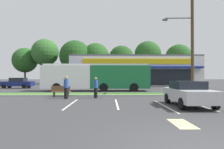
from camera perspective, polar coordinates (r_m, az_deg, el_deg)
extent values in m
plane|color=#38383A|center=(5.50, 22.58, -19.19)|extent=(240.00, 240.00, 0.00)
cube|color=#427A2D|center=(18.97, 5.48, -5.71)|extent=(56.00, 2.20, 0.12)
cube|color=#99968C|center=(17.77, 5.91, -6.06)|extent=(56.00, 0.24, 0.12)
cube|color=silver|center=(13.01, -11.74, -8.32)|extent=(0.12, 4.80, 0.01)
cube|color=silver|center=(12.89, 1.39, -8.41)|extent=(0.12, 4.80, 0.01)
cube|color=silver|center=(12.23, 15.08, -8.81)|extent=(0.12, 4.80, 0.01)
cube|color=silver|center=(13.39, 23.67, -8.06)|extent=(0.12, 4.80, 0.01)
cube|color=beige|center=(7.99, 19.54, -13.23)|extent=(0.70, 1.60, 0.01)
cube|color=silver|center=(41.28, 6.06, 0.75)|extent=(24.13, 12.17, 5.42)
cube|color=black|center=(35.19, 7.25, -0.79)|extent=(20.27, 0.08, 2.82)
cube|color=navy|center=(34.58, 7.40, 2.08)|extent=(22.68, 1.40, 0.35)
cube|color=gold|center=(35.25, 7.25, 3.80)|extent=(19.30, 0.16, 0.98)
cube|color=slate|center=(41.44, 6.06, 4.70)|extent=(24.13, 12.17, 0.30)
cylinder|color=#473323|center=(55.03, -23.86, -0.51)|extent=(0.44, 0.44, 3.56)
sphere|color=#23511E|center=(55.19, -23.84, 3.80)|extent=(6.32, 6.32, 6.32)
cylinder|color=#473323|center=(51.55, -18.80, 0.41)|extent=(0.44, 0.44, 5.24)
sphere|color=#2D6026|center=(51.89, -18.78, 6.07)|extent=(6.67, 6.67, 6.67)
cylinder|color=#473323|center=(47.95, -10.63, -0.33)|extent=(0.44, 0.44, 3.92)
sphere|color=#1E4719|center=(48.21, -10.62, 5.32)|extent=(7.42, 7.42, 7.42)
cylinder|color=#473323|center=(48.23, -4.70, -0.16)|extent=(0.44, 0.44, 4.23)
sphere|color=#23511E|center=(48.48, -4.70, 5.24)|extent=(6.52, 6.52, 6.52)
cylinder|color=#473323|center=(48.09, 2.74, -0.36)|extent=(0.44, 0.44, 3.89)
sphere|color=#1E4719|center=(48.29, 2.74, 4.71)|extent=(6.18, 6.18, 6.18)
cylinder|color=#473323|center=(50.75, 10.30, 0.18)|extent=(0.44, 0.44, 4.84)
sphere|color=#23511E|center=(51.05, 10.29, 5.74)|extent=(6.76, 6.76, 6.76)
cylinder|color=#473323|center=(50.13, 18.76, -0.32)|extent=(0.44, 0.44, 3.91)
sphere|color=#23511E|center=(50.34, 18.74, 4.65)|extent=(6.41, 6.41, 6.41)
cylinder|color=#4C3826|center=(20.63, 22.23, 8.85)|extent=(0.30, 0.30, 10.24)
cylinder|color=#59595B|center=(20.71, 18.71, 15.19)|extent=(2.60, 0.23, 0.10)
ellipsoid|color=#59595B|center=(20.35, 15.08, 15.03)|extent=(0.56, 0.32, 0.24)
cube|color=#196638|center=(23.92, 2.24, -0.72)|extent=(7.00, 2.56, 2.70)
cube|color=silver|center=(24.42, -12.83, -0.70)|extent=(5.73, 2.56, 2.70)
cube|color=silver|center=(23.98, -4.61, 2.75)|extent=(12.21, 2.32, 0.20)
cube|color=black|center=(25.25, -4.42, 0.39)|extent=(11.69, 0.08, 1.19)
cube|color=black|center=(25.17, -19.28, 0.06)|extent=(0.06, 2.17, 1.51)
cylinder|color=black|center=(23.53, -15.70, -3.62)|extent=(1.00, 0.30, 1.00)
cylinder|color=black|center=(25.80, -14.37, -3.36)|extent=(1.00, 0.30, 1.00)
cylinder|color=black|center=(22.76, -2.41, -3.75)|extent=(1.00, 0.30, 1.00)
cylinder|color=black|center=(25.10, -2.27, -3.45)|extent=(1.00, 0.30, 1.00)
cylinder|color=black|center=(22.93, 6.37, -3.72)|extent=(1.00, 0.30, 1.00)
cylinder|color=black|center=(25.26, 5.70, -3.43)|extent=(1.00, 0.30, 1.00)
cube|color=brown|center=(17.59, -14.47, -4.83)|extent=(1.60, 0.45, 0.06)
cube|color=brown|center=(17.38, -14.63, -3.95)|extent=(1.60, 0.06, 0.44)
cube|color=#333338|center=(17.47, -12.53, -5.60)|extent=(0.08, 0.36, 0.45)
cube|color=#333338|center=(17.76, -16.39, -5.51)|extent=(0.08, 0.36, 0.45)
cube|color=#0C3F1E|center=(30.86, -8.28, -2.66)|extent=(4.26, 1.88, 0.63)
cube|color=black|center=(30.87, -8.67, -1.58)|extent=(1.92, 1.66, 0.53)
cylinder|color=black|center=(31.62, -5.69, -3.18)|extent=(0.64, 0.22, 0.64)
cylinder|color=black|center=(29.83, -5.99, -3.34)|extent=(0.64, 0.22, 0.64)
cylinder|color=black|center=(31.95, -10.42, -3.15)|extent=(0.64, 0.22, 0.64)
cylinder|color=black|center=(30.19, -10.99, -3.30)|extent=(0.64, 0.22, 0.64)
cube|color=navy|center=(32.84, -25.85, -2.42)|extent=(4.75, 1.73, 0.70)
cube|color=black|center=(32.73, -25.47, -1.33)|extent=(2.14, 1.52, 0.55)
cylinder|color=black|center=(32.78, -28.80, -3.02)|extent=(0.64, 0.22, 0.64)
cylinder|color=black|center=(34.24, -27.51, -2.92)|extent=(0.64, 0.22, 0.64)
cylinder|color=black|center=(31.51, -24.06, -3.15)|extent=(0.64, 0.22, 0.64)
cylinder|color=black|center=(33.02, -22.93, -3.03)|extent=(0.64, 0.22, 0.64)
cube|color=#B7B7BC|center=(12.58, 21.31, -5.52)|extent=(1.86, 4.20, 0.70)
cube|color=black|center=(12.74, 20.95, -2.83)|extent=(1.64, 1.89, 0.47)
cylinder|color=black|center=(11.82, 27.73, -7.51)|extent=(0.22, 0.64, 0.64)
cylinder|color=black|center=(11.09, 19.60, -8.00)|extent=(0.22, 0.64, 0.64)
cylinder|color=black|center=(14.15, 22.66, -6.37)|extent=(0.22, 0.64, 0.64)
cylinder|color=black|center=(13.54, 15.74, -6.66)|extent=(0.22, 0.64, 0.64)
cylinder|color=black|center=(16.16, -4.73, -5.35)|extent=(0.29, 0.29, 0.83)
cylinder|color=#264C99|center=(16.12, -4.72, -2.72)|extent=(0.35, 0.35, 0.66)
sphere|color=tan|center=(16.11, -4.72, -1.15)|extent=(0.23, 0.23, 0.23)
cylinder|color=black|center=(16.00, -13.13, -5.31)|extent=(0.31, 0.31, 0.87)
cylinder|color=#264C99|center=(15.95, -13.13, -2.53)|extent=(0.36, 0.36, 0.69)
sphere|color=tan|center=(15.94, -13.12, -0.86)|extent=(0.24, 0.24, 0.24)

